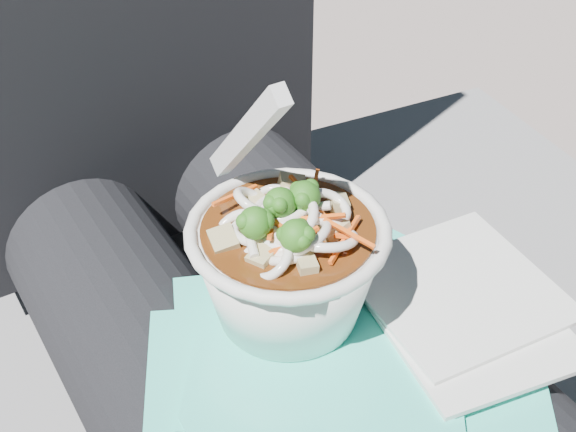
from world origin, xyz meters
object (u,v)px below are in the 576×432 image
person_body (228,275)px  plastic_bag (344,368)px  lap (285,371)px  udon_bowl (287,257)px

person_body → plastic_bag: 0.17m
lap → udon_bowl: size_ratio=2.63×
lap → plastic_bag: 0.11m
person_body → udon_bowl: size_ratio=5.39×
lap → plastic_bag: plastic_bag is taller
person_body → lap: bearing=-90.0°
person_body → plastic_bag: bearing=-89.4°
lap → person_body: person_body is taller
lap → person_body: (-0.00, 0.09, 0.03)m
person_body → udon_bowl: 0.15m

